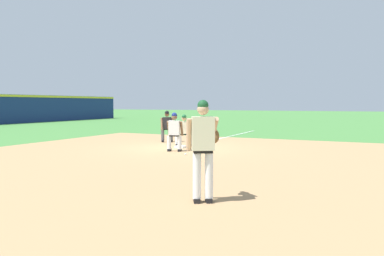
{
  "coord_description": "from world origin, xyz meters",
  "views": [
    {
      "loc": [
        -13.36,
        -6.92,
        1.79
      ],
      "look_at": [
        -5.09,
        -2.95,
        1.19
      ],
      "focal_mm": 35.0,
      "sensor_mm": 36.0,
      "label": 1
    }
  ],
  "objects_px": {
    "baseball": "(186,154)",
    "baserunner": "(174,130)",
    "first_base_bag": "(181,147)",
    "first_baseman": "(185,129)",
    "umpire": "(167,125)",
    "pitcher": "(204,144)"
  },
  "relations": [
    {
      "from": "pitcher",
      "to": "baserunner",
      "type": "distance_m",
      "value": 7.28
    },
    {
      "from": "first_base_bag",
      "to": "baserunner",
      "type": "distance_m",
      "value": 1.35
    },
    {
      "from": "first_base_bag",
      "to": "umpire",
      "type": "bearing_deg",
      "value": 42.79
    },
    {
      "from": "baseball",
      "to": "umpire",
      "type": "height_order",
      "value": "umpire"
    },
    {
      "from": "first_baseman",
      "to": "umpire",
      "type": "bearing_deg",
      "value": 52.86
    },
    {
      "from": "first_baseman",
      "to": "pitcher",
      "type": "bearing_deg",
      "value": -151.03
    },
    {
      "from": "first_base_bag",
      "to": "baserunner",
      "type": "xyz_separation_m",
      "value": [
        -1.09,
        -0.3,
        0.75
      ]
    },
    {
      "from": "baseball",
      "to": "umpire",
      "type": "xyz_separation_m",
      "value": [
        3.6,
        2.77,
        0.76
      ]
    },
    {
      "from": "pitcher",
      "to": "first_baseman",
      "type": "height_order",
      "value": "pitcher"
    },
    {
      "from": "baserunner",
      "to": "umpire",
      "type": "distance_m",
      "value": 3.42
    },
    {
      "from": "pitcher",
      "to": "first_baseman",
      "type": "xyz_separation_m",
      "value": [
        7.84,
        4.34,
        -0.33
      ]
    },
    {
      "from": "baserunner",
      "to": "pitcher",
      "type": "bearing_deg",
      "value": -147.5
    },
    {
      "from": "first_base_bag",
      "to": "baseball",
      "type": "height_order",
      "value": "first_base_bag"
    },
    {
      "from": "baseball",
      "to": "first_baseman",
      "type": "distance_m",
      "value": 2.87
    },
    {
      "from": "baseball",
      "to": "baserunner",
      "type": "height_order",
      "value": "baserunner"
    },
    {
      "from": "baseball",
      "to": "baserunner",
      "type": "distance_m",
      "value": 1.37
    },
    {
      "from": "first_baseman",
      "to": "baserunner",
      "type": "xyz_separation_m",
      "value": [
        -1.71,
        -0.43,
        0.06
      ]
    },
    {
      "from": "first_base_bag",
      "to": "baserunner",
      "type": "relative_size",
      "value": 0.26
    },
    {
      "from": "pitcher",
      "to": "baserunner",
      "type": "bearing_deg",
      "value": 32.5
    },
    {
      "from": "first_base_bag",
      "to": "first_baseman",
      "type": "height_order",
      "value": "first_baseman"
    },
    {
      "from": "baseball",
      "to": "first_baseman",
      "type": "height_order",
      "value": "first_baseman"
    },
    {
      "from": "first_base_bag",
      "to": "pitcher",
      "type": "relative_size",
      "value": 0.2
    }
  ]
}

